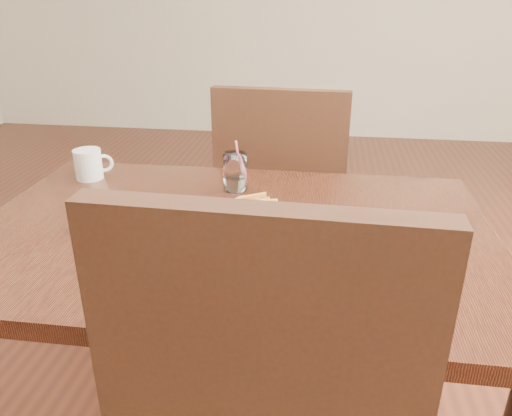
# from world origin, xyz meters

# --- Properties ---
(table) EXTENTS (1.20, 0.80, 0.75)m
(table) POSITION_xyz_m (0.00, 0.00, 0.67)
(table) COLOR black
(table) RESTS_ON ground
(chair_far) EXTENTS (0.47, 0.47, 0.97)m
(chair_far) POSITION_xyz_m (0.06, 0.66, 0.55)
(chair_far) COLOR #311A10
(chair_far) RESTS_ON ground
(fries_plate) EXTENTS (0.35, 0.31, 0.02)m
(fries_plate) POSITION_xyz_m (0.06, -0.04, 0.76)
(fries_plate) COLOR silver
(fries_plate) RESTS_ON table
(loaded_fries) EXTENTS (0.25, 0.22, 0.07)m
(loaded_fries) POSITION_xyz_m (0.06, -0.04, 0.81)
(loaded_fries) COLOR gold
(loaded_fries) RESTS_ON fries_plate
(napkin) EXTENTS (0.23, 0.17, 0.01)m
(napkin) POSITION_xyz_m (-0.23, -0.04, 0.76)
(napkin) COLOR silver
(napkin) RESTS_ON table
(cutlery) EXTENTS (0.17, 0.11, 0.01)m
(cutlery) POSITION_xyz_m (-0.23, -0.04, 0.76)
(cutlery) COLOR silver
(cutlery) RESTS_ON napkin
(water_glass) EXTENTS (0.06, 0.06, 0.14)m
(water_glass) POSITION_xyz_m (-0.03, 0.23, 0.79)
(water_glass) COLOR white
(water_glass) RESTS_ON table
(coffee_mug) EXTENTS (0.11, 0.08, 0.09)m
(coffee_mug) POSITION_xyz_m (-0.46, 0.26, 0.79)
(coffee_mug) COLOR silver
(coffee_mug) RESTS_ON table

